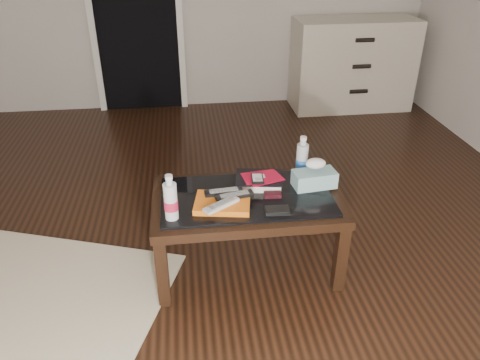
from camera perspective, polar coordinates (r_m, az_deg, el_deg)
The scene contains 16 objects.
ground at distance 2.91m, azimuth -6.09°, elevation -7.81°, with size 5.00×5.00×0.00m, color black.
doorway at distance 4.87m, azimuth -12.73°, elevation 20.03°, with size 0.90×0.08×2.07m.
coffee_table at distance 2.52m, azimuth 0.82°, elevation -3.17°, with size 1.00×0.60×0.46m.
dresser at distance 5.04m, azimuth 13.51°, elevation 13.55°, with size 1.20×0.54×0.90m.
magazines at distance 2.39m, azimuth -2.15°, elevation -2.81°, with size 0.28×0.21×0.03m, color orange.
remote_silver at distance 2.33m, azimuth -2.30°, elevation -3.00°, with size 0.20×0.05×0.02m, color silver.
remote_black_front at distance 2.41m, azimuth -0.68°, elevation -1.89°, with size 0.20×0.05×0.02m, color black.
remote_black_back at distance 2.44m, azimuth -2.00°, elevation -1.41°, with size 0.20×0.05×0.02m, color black.
textbook at distance 2.58m, azimuth 2.29°, elevation -0.08°, with size 0.25×0.20×0.05m, color black.
dvd_mailers at distance 2.57m, azimuth 2.47°, elevation 0.41°, with size 0.19×0.14×0.01m, color #B00B29.
ipod at distance 2.52m, azimuth 2.12°, elevation 0.18°, with size 0.06×0.10×0.02m, color black.
flip_phone at distance 2.48m, azimuth 4.01°, elevation -1.81°, with size 0.09×0.05×0.02m, color black.
wallet at distance 2.35m, azimuth 4.56°, elevation -3.71°, with size 0.12×0.07×0.02m, color black.
water_bottle_left at distance 2.27m, azimuth -8.48°, elevation -2.08°, with size 0.07×0.07×0.24m, color silver.
water_bottle_right at distance 2.65m, azimuth 7.59°, elevation 2.90°, with size 0.07×0.07×0.24m, color silver.
tissue_box at distance 2.58m, azimuth 9.04°, elevation 0.14°, with size 0.23×0.12×0.09m, color teal.
Camera 1 is at (0.02, -2.33, 1.75)m, focal length 35.00 mm.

